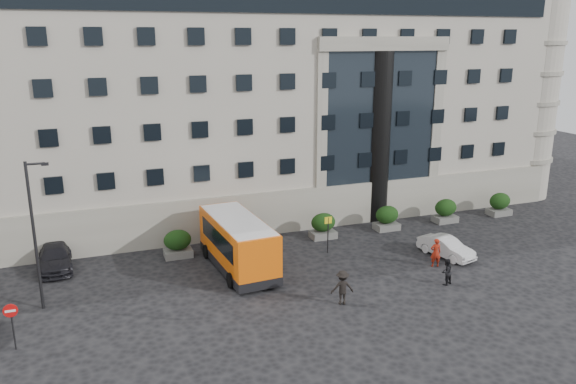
% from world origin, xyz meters
% --- Properties ---
extents(ground, '(120.00, 120.00, 0.00)m').
position_xyz_m(ground, '(0.00, 0.00, 0.00)').
color(ground, black).
rests_on(ground, ground).
extents(civic_building, '(44.00, 24.00, 18.00)m').
position_xyz_m(civic_building, '(6.00, 22.00, 9.00)').
color(civic_building, '#A39D90').
rests_on(civic_building, ground).
extents(entrance_column, '(1.80, 1.80, 13.00)m').
position_xyz_m(entrance_column, '(12.00, 10.30, 6.50)').
color(entrance_column, black).
rests_on(entrance_column, ground).
extents(hedge_a, '(1.80, 1.26, 1.84)m').
position_xyz_m(hedge_a, '(-4.00, 7.80, 0.93)').
color(hedge_a, '#5A5A57').
rests_on(hedge_a, ground).
extents(hedge_b, '(1.80, 1.26, 1.84)m').
position_xyz_m(hedge_b, '(1.20, 7.80, 0.93)').
color(hedge_b, '#5A5A57').
rests_on(hedge_b, ground).
extents(hedge_c, '(1.80, 1.26, 1.84)m').
position_xyz_m(hedge_c, '(6.40, 7.80, 0.93)').
color(hedge_c, '#5A5A57').
rests_on(hedge_c, ground).
extents(hedge_d, '(1.80, 1.26, 1.84)m').
position_xyz_m(hedge_d, '(11.60, 7.80, 0.93)').
color(hedge_d, '#5A5A57').
rests_on(hedge_d, ground).
extents(hedge_e, '(1.80, 1.26, 1.84)m').
position_xyz_m(hedge_e, '(16.80, 7.80, 0.93)').
color(hedge_e, '#5A5A57').
rests_on(hedge_e, ground).
extents(hedge_f, '(1.80, 1.26, 1.84)m').
position_xyz_m(hedge_f, '(22.00, 7.80, 0.93)').
color(hedge_f, '#5A5A57').
rests_on(hedge_f, ground).
extents(street_lamp, '(1.16, 0.18, 8.00)m').
position_xyz_m(street_lamp, '(-11.94, 3.00, 4.37)').
color(street_lamp, '#262628').
rests_on(street_lamp, ground).
extents(bus_stop_sign, '(0.50, 0.08, 2.52)m').
position_xyz_m(bus_stop_sign, '(5.50, 5.00, 1.73)').
color(bus_stop_sign, '#262628').
rests_on(bus_stop_sign, ground).
extents(no_entry_sign, '(0.64, 0.16, 2.32)m').
position_xyz_m(no_entry_sign, '(-13.00, -1.04, 1.65)').
color(no_entry_sign, '#262628').
rests_on(no_entry_sign, ground).
extents(minibus, '(3.32, 7.92, 3.23)m').
position_xyz_m(minibus, '(-0.81, 4.55, 1.78)').
color(minibus, '#ED5E0B').
rests_on(minibus, ground).
extents(red_truck, '(2.97, 6.02, 3.19)m').
position_xyz_m(red_truck, '(-11.98, 16.20, 1.63)').
color(red_truck, maroon).
rests_on(red_truck, ground).
extents(parked_car_c, '(2.13, 4.91, 1.41)m').
position_xyz_m(parked_car_c, '(-11.50, 8.61, 0.70)').
color(parked_car_c, black).
rests_on(parked_car_c, ground).
extents(parked_car_d, '(2.76, 4.74, 1.24)m').
position_xyz_m(parked_car_d, '(-13.74, 15.75, 0.62)').
color(parked_car_d, black).
rests_on(parked_car_d, ground).
extents(white_taxi, '(2.34, 4.17, 1.30)m').
position_xyz_m(white_taxi, '(12.53, 1.72, 0.65)').
color(white_taxi, silver).
rests_on(white_taxi, ground).
extents(pedestrian_a, '(0.77, 0.60, 1.86)m').
position_xyz_m(pedestrian_a, '(10.89, 0.55, 0.93)').
color(pedestrian_a, maroon).
rests_on(pedestrian_a, ground).
extents(pedestrian_b, '(0.91, 0.80, 1.59)m').
position_xyz_m(pedestrian_b, '(9.91, -1.95, 0.79)').
color(pedestrian_b, black).
rests_on(pedestrian_b, ground).
extents(pedestrian_c, '(1.37, 0.96, 1.93)m').
position_xyz_m(pedestrian_c, '(3.16, -2.09, 0.96)').
color(pedestrian_c, black).
rests_on(pedestrian_c, ground).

